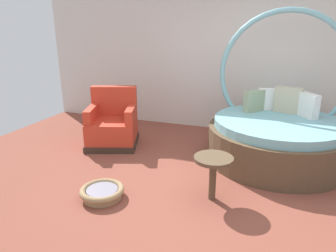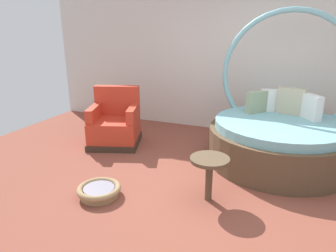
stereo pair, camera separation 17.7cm
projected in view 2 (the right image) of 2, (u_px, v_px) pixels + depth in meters
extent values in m
cube|color=brown|center=(205.00, 195.00, 3.58)|extent=(8.00, 8.00, 0.02)
cube|color=silver|center=(246.00, 56.00, 5.38)|extent=(8.00, 0.12, 2.79)
cylinder|color=brown|center=(277.00, 146.00, 4.36)|extent=(1.97, 1.97, 0.51)
cylinder|color=#7AB7C1|center=(280.00, 125.00, 4.26)|extent=(1.81, 1.81, 0.12)
torus|color=#7AB7C1|center=(286.00, 76.00, 4.54)|extent=(1.95, 0.08, 1.95)
cube|color=white|center=(311.00, 107.00, 4.29)|extent=(0.30, 0.36, 0.35)
cube|color=#BCB293|center=(291.00, 101.00, 4.53)|extent=(0.41, 0.21, 0.39)
cube|color=white|center=(272.00, 100.00, 4.71)|extent=(0.36, 0.22, 0.34)
cube|color=#93A37F|center=(256.00, 102.00, 4.63)|extent=(0.31, 0.33, 0.33)
cube|color=#38281E|center=(115.00, 141.00, 5.11)|extent=(1.02, 1.02, 0.10)
cube|color=red|center=(115.00, 129.00, 5.05)|extent=(0.97, 0.97, 0.34)
cube|color=red|center=(117.00, 100.00, 5.21)|extent=(0.77, 0.40, 0.50)
cube|color=red|center=(95.00, 112.00, 4.98)|extent=(0.34, 0.69, 0.22)
cube|color=red|center=(133.00, 113.00, 4.94)|extent=(0.34, 0.69, 0.22)
cylinder|color=#9E7F56|center=(99.00, 194.00, 3.52)|extent=(0.44, 0.44, 0.06)
torus|color=#9E7F56|center=(99.00, 189.00, 3.50)|extent=(0.51, 0.51, 0.07)
cylinder|color=gray|center=(99.00, 190.00, 3.51)|extent=(0.36, 0.36, 0.05)
cylinder|color=brown|center=(209.00, 181.00, 3.39)|extent=(0.08, 0.08, 0.48)
cylinder|color=brown|center=(210.00, 159.00, 3.31)|extent=(0.44, 0.44, 0.04)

